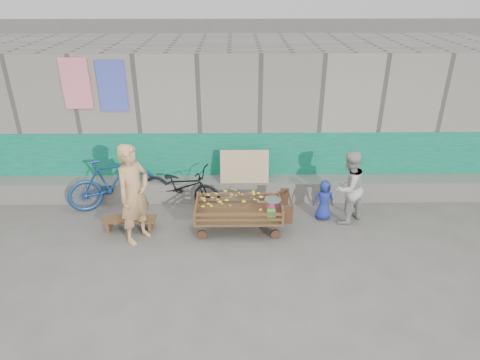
{
  "coord_description": "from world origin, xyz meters",
  "views": [
    {
      "loc": [
        0.11,
        -5.8,
        4.45
      ],
      "look_at": [
        0.2,
        1.2,
        1.0
      ],
      "focal_mm": 32.0,
      "sensor_mm": 36.0,
      "label": 1
    }
  ],
  "objects_px": {
    "bench": "(130,221)",
    "bicycle_dark": "(182,186)",
    "banana_cart": "(237,206)",
    "vendor_man": "(134,194)",
    "child": "(324,200)",
    "bicycle_blue": "(113,182)",
    "woman": "(348,188)"
  },
  "relations": [
    {
      "from": "banana_cart",
      "to": "bench",
      "type": "xyz_separation_m",
      "value": [
        -2.03,
        0.04,
        -0.33
      ]
    },
    {
      "from": "banana_cart",
      "to": "child",
      "type": "bearing_deg",
      "value": 13.14
    },
    {
      "from": "child",
      "to": "bicycle_dark",
      "type": "relative_size",
      "value": 0.48
    },
    {
      "from": "vendor_man",
      "to": "bicycle_dark",
      "type": "bearing_deg",
      "value": 5.3
    },
    {
      "from": "vendor_man",
      "to": "child",
      "type": "xyz_separation_m",
      "value": [
        3.5,
        0.68,
        -0.52
      ]
    },
    {
      "from": "banana_cart",
      "to": "bicycle_dark",
      "type": "distance_m",
      "value": 1.49
    },
    {
      "from": "vendor_man",
      "to": "bicycle_blue",
      "type": "relative_size",
      "value": 1.03
    },
    {
      "from": "child",
      "to": "bicycle_blue",
      "type": "height_order",
      "value": "bicycle_blue"
    },
    {
      "from": "child",
      "to": "bicycle_blue",
      "type": "distance_m",
      "value": 4.28
    },
    {
      "from": "bench",
      "to": "vendor_man",
      "type": "relative_size",
      "value": 0.53
    },
    {
      "from": "bench",
      "to": "bicycle_dark",
      "type": "relative_size",
      "value": 0.57
    },
    {
      "from": "bench",
      "to": "vendor_man",
      "type": "xyz_separation_m",
      "value": [
        0.23,
        -0.32,
        0.75
      ]
    },
    {
      "from": "woman",
      "to": "child",
      "type": "relative_size",
      "value": 1.78
    },
    {
      "from": "bicycle_dark",
      "to": "bicycle_blue",
      "type": "bearing_deg",
      "value": 109.8
    },
    {
      "from": "woman",
      "to": "bicycle_dark",
      "type": "bearing_deg",
      "value": -48.92
    },
    {
      "from": "banana_cart",
      "to": "woman",
      "type": "height_order",
      "value": "woman"
    },
    {
      "from": "bicycle_blue",
      "to": "vendor_man",
      "type": "bearing_deg",
      "value": -173.62
    },
    {
      "from": "banana_cart",
      "to": "child",
      "type": "height_order",
      "value": "child"
    },
    {
      "from": "bicycle_dark",
      "to": "woman",
      "type": "bearing_deg",
      "value": -81.66
    },
    {
      "from": "bicycle_dark",
      "to": "bicycle_blue",
      "type": "height_order",
      "value": "bicycle_blue"
    },
    {
      "from": "banana_cart",
      "to": "vendor_man",
      "type": "relative_size",
      "value": 0.96
    },
    {
      "from": "banana_cart",
      "to": "bicycle_blue",
      "type": "relative_size",
      "value": 0.98
    },
    {
      "from": "woman",
      "to": "bicycle_dark",
      "type": "xyz_separation_m",
      "value": [
        -3.25,
        0.66,
        -0.28
      ]
    },
    {
      "from": "woman",
      "to": "banana_cart",
      "type": "bearing_deg",
      "value": -29.26
    },
    {
      "from": "banana_cart",
      "to": "bicycle_dark",
      "type": "xyz_separation_m",
      "value": [
        -1.13,
        0.96,
        -0.06
      ]
    },
    {
      "from": "bench",
      "to": "woman",
      "type": "bearing_deg",
      "value": 3.69
    },
    {
      "from": "banana_cart",
      "to": "bicycle_blue",
      "type": "height_order",
      "value": "bicycle_blue"
    },
    {
      "from": "bench",
      "to": "banana_cart",
      "type": "bearing_deg",
      "value": -1.04
    },
    {
      "from": "woman",
      "to": "child",
      "type": "bearing_deg",
      "value": -49.79
    },
    {
      "from": "bicycle_dark",
      "to": "child",
      "type": "bearing_deg",
      "value": -81.53
    },
    {
      "from": "bench",
      "to": "bicycle_blue",
      "type": "bearing_deg",
      "value": 118.72
    },
    {
      "from": "bicycle_dark",
      "to": "vendor_man",
      "type": "bearing_deg",
      "value": 171.42
    }
  ]
}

